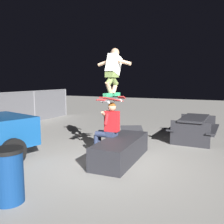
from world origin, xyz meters
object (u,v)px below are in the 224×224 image
object	(u,v)px
skater_airborne	(113,70)
picnic_table_back	(194,125)
ledge_box_main	(121,150)
skateboard	(112,99)
trash_bin	(8,175)
kicker_ramp	(133,135)
person_sitting_on_ledge	(108,126)

from	to	relation	value
skater_airborne	picnic_table_back	distance (m)	3.46
ledge_box_main	picnic_table_back	distance (m)	3.01
skateboard	skater_airborne	size ratio (longest dim) A/B	0.92
trash_bin	skater_airborne	bearing A→B (deg)	-11.52
ledge_box_main	kicker_ramp	world-z (taller)	ledge_box_main
person_sitting_on_ledge	skateboard	xyz separation A→B (m)	(-0.16, -0.18, 0.68)
skater_airborne	kicker_ramp	xyz separation A→B (m)	(2.31, 0.32, -2.06)
ledge_box_main	trash_bin	distance (m)	2.72
ledge_box_main	picnic_table_back	world-z (taller)	picnic_table_back
person_sitting_on_ledge	picnic_table_back	size ratio (longest dim) A/B	0.77
picnic_table_back	trash_bin	xyz separation A→B (m)	(-5.28, 2.13, -0.07)
person_sitting_on_ledge	skateboard	distance (m)	0.72
skater_airborne	ledge_box_main	bearing A→B (deg)	-107.57
skateboard	picnic_table_back	size ratio (longest dim) A/B	0.59
picnic_table_back	person_sitting_on_ledge	bearing A→B (deg)	144.71
skateboard	trash_bin	bearing A→B (deg)	168.38
kicker_ramp	trash_bin	distance (m)	5.00
person_sitting_on_ledge	skater_airborne	world-z (taller)	skater_airborne
skateboard	kicker_ramp	world-z (taller)	skateboard
person_sitting_on_ledge	skateboard	world-z (taller)	skateboard
ledge_box_main	picnic_table_back	xyz separation A→B (m)	(2.69, -1.34, 0.24)
ledge_box_main	skater_airborne	xyz separation A→B (m)	(0.08, 0.25, 1.86)
person_sitting_on_ledge	skater_airborne	xyz separation A→B (m)	(-0.10, -0.19, 1.37)
ledge_box_main	picnic_table_back	size ratio (longest dim) A/B	1.18
kicker_ramp	person_sitting_on_ledge	bearing A→B (deg)	-176.47
ledge_box_main	skateboard	world-z (taller)	skateboard
skateboard	skater_airborne	xyz separation A→B (m)	(0.06, -0.01, 0.69)
skateboard	picnic_table_back	xyz separation A→B (m)	(2.66, -1.59, -0.93)
picnic_table_back	skater_airborne	bearing A→B (deg)	148.70
person_sitting_on_ledge	picnic_table_back	bearing A→B (deg)	-35.29
person_sitting_on_ledge	kicker_ramp	size ratio (longest dim) A/B	0.96
person_sitting_on_ledge	ledge_box_main	bearing A→B (deg)	-112.63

